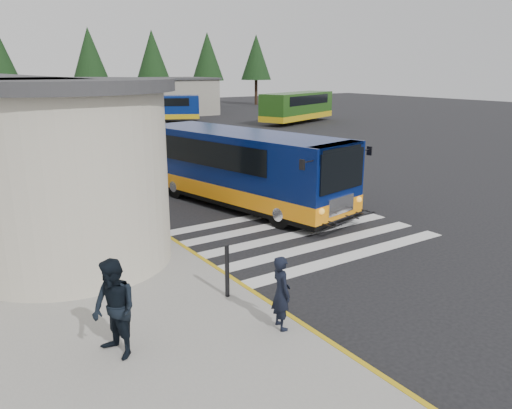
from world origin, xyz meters
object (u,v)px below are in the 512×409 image
transit_bus (242,171)px  pedestrian_b (114,309)px  far_bus_a (155,107)px  pedestrian_a (281,293)px  bollard (227,271)px  far_bus_b (297,106)px

transit_bus → pedestrian_b: (-7.73, -8.02, -0.30)m
pedestrian_b → far_bus_a: far_bus_a is taller
pedestrian_a → pedestrian_b: 3.19m
far_bus_a → bollard: bearing=-174.8°
transit_bus → bollard: transit_bus is taller
transit_bus → pedestrian_a: 10.01m
transit_bus → far_bus_b: size_ratio=1.03×
pedestrian_b → bollard: 3.09m
transit_bus → pedestrian_a: (-4.66, -8.85, -0.46)m
pedestrian_a → far_bus_b: size_ratio=0.15×
pedestrian_a → bollard: pedestrian_a is taller
pedestrian_b → far_bus_a: size_ratio=0.21×
pedestrian_a → pedestrian_b: (-3.08, 0.83, 0.16)m
far_bus_b → transit_bus: bearing=115.9°
transit_bus → pedestrian_b: transit_bus is taller
pedestrian_b → far_bus_a: 43.32m
pedestrian_a → far_bus_a: 42.96m
pedestrian_b → far_bus_a: (17.39, 39.68, 0.38)m
pedestrian_b → bollard: size_ratio=1.48×
far_bus_a → far_bus_b: bearing=-101.1°
pedestrian_a → far_bus_a: bearing=-8.4°
transit_bus → pedestrian_a: transit_bus is taller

